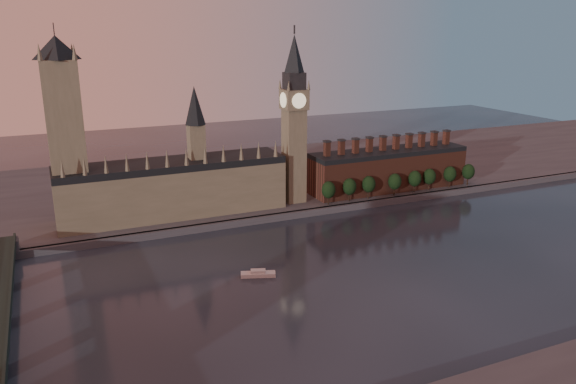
{
  "coord_description": "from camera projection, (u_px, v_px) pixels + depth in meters",
  "views": [
    {
      "loc": [
        -130.49,
        -199.38,
        109.87
      ],
      "look_at": [
        -18.31,
        55.0,
        27.98
      ],
      "focal_mm": 35.0,
      "sensor_mm": 36.0,
      "label": 1
    }
  ],
  "objects": [
    {
      "name": "ground",
      "position": [
        373.0,
        277.0,
        256.55
      ],
      "size": [
        900.0,
        900.0,
        0.0
      ],
      "primitive_type": "plane",
      "color": "black",
      "rests_on": "ground"
    },
    {
      "name": "north_bank",
      "position": [
        243.0,
        180.0,
        412.25
      ],
      "size": [
        900.0,
        182.0,
        4.0
      ],
      "color": "#4D4D53",
      "rests_on": "ground"
    },
    {
      "name": "palace_of_westminster",
      "position": [
        174.0,
        185.0,
        326.36
      ],
      "size": [
        130.0,
        30.3,
        74.0
      ],
      "color": "#776D55",
      "rests_on": "north_bank"
    },
    {
      "name": "victoria_tower",
      "position": [
        65.0,
        128.0,
        294.34
      ],
      "size": [
        24.0,
        24.0,
        108.0
      ],
      "color": "#776D55",
      "rests_on": "north_bank"
    },
    {
      "name": "big_ben",
      "position": [
        294.0,
        118.0,
        340.91
      ],
      "size": [
        15.0,
        15.0,
        107.0
      ],
      "color": "#776D55",
      "rests_on": "north_bank"
    },
    {
      "name": "chimney_block",
      "position": [
        388.0,
        169.0,
        379.03
      ],
      "size": [
        110.0,
        25.0,
        37.0
      ],
      "color": "brown",
      "rests_on": "north_bank"
    },
    {
      "name": "embankment_tree_0",
      "position": [
        329.0,
        190.0,
        345.71
      ],
      "size": [
        8.6,
        8.6,
        14.88
      ],
      "color": "black",
      "rests_on": "north_bank"
    },
    {
      "name": "embankment_tree_1",
      "position": [
        350.0,
        187.0,
        352.65
      ],
      "size": [
        8.6,
        8.6,
        14.88
      ],
      "color": "black",
      "rests_on": "north_bank"
    },
    {
      "name": "embankment_tree_2",
      "position": [
        369.0,
        184.0,
        358.04
      ],
      "size": [
        8.6,
        8.6,
        14.88
      ],
      "color": "black",
      "rests_on": "north_bank"
    },
    {
      "name": "embankment_tree_3",
      "position": [
        395.0,
        182.0,
        364.08
      ],
      "size": [
        8.6,
        8.6,
        14.88
      ],
      "color": "black",
      "rests_on": "north_bank"
    },
    {
      "name": "embankment_tree_4",
      "position": [
        415.0,
        179.0,
        371.35
      ],
      "size": [
        8.6,
        8.6,
        14.88
      ],
      "color": "black",
      "rests_on": "north_bank"
    },
    {
      "name": "embankment_tree_5",
      "position": [
        429.0,
        177.0,
        376.4
      ],
      "size": [
        8.6,
        8.6,
        14.88
      ],
      "color": "black",
      "rests_on": "north_bank"
    },
    {
      "name": "embankment_tree_6",
      "position": [
        450.0,
        174.0,
        382.87
      ],
      "size": [
        8.6,
        8.6,
        14.88
      ],
      "color": "black",
      "rests_on": "north_bank"
    },
    {
      "name": "embankment_tree_7",
      "position": [
        468.0,
        172.0,
        389.23
      ],
      "size": [
        8.6,
        8.6,
        14.88
      ],
      "color": "black",
      "rests_on": "north_bank"
    },
    {
      "name": "river_boat",
      "position": [
        258.0,
        274.0,
        257.14
      ],
      "size": [
        16.41,
        9.55,
        3.16
      ],
      "rotation": [
        0.0,
        0.0,
        -0.34
      ],
      "color": "silver",
      "rests_on": "ground"
    }
  ]
}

